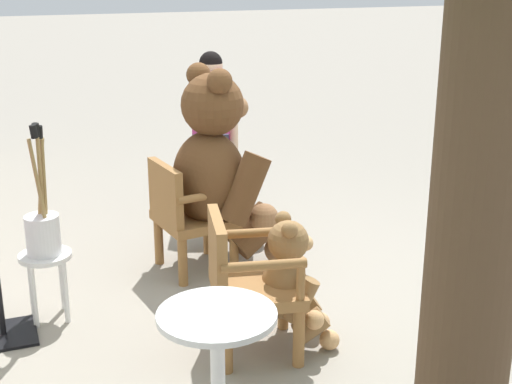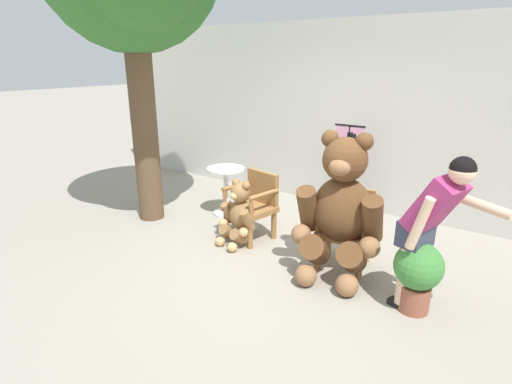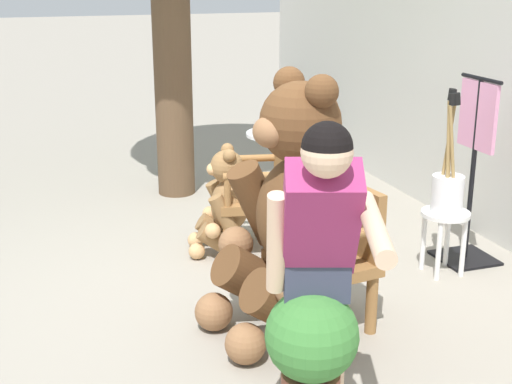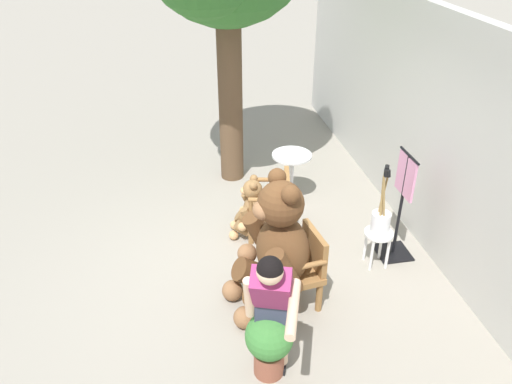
{
  "view_description": "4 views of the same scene",
  "coord_description": "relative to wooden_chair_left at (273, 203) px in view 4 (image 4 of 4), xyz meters",
  "views": [
    {
      "loc": [
        -4.24,
        1.86,
        2.25
      ],
      "look_at": [
        0.26,
        0.12,
        0.69
      ],
      "focal_mm": 50.0,
      "sensor_mm": 36.0,
      "label": 1
    },
    {
      "loc": [
        2.13,
        -3.45,
        2.23
      ],
      "look_at": [
        -0.37,
        0.2,
        0.76
      ],
      "focal_mm": 28.0,
      "sensor_mm": 36.0,
      "label": 2
    },
    {
      "loc": [
        4.23,
        -1.17,
        2.08
      ],
      "look_at": [
        -0.07,
        0.3,
        0.65
      ],
      "focal_mm": 50.0,
      "sensor_mm": 36.0,
      "label": 3
    },
    {
      "loc": [
        4.6,
        -0.67,
        3.81
      ],
      "look_at": [
        -0.21,
        0.23,
        0.91
      ],
      "focal_mm": 35.0,
      "sensor_mm": 36.0,
      "label": 4
    }
  ],
  "objects": [
    {
      "name": "round_side_table",
      "position": [
        -0.8,
        0.44,
        -0.01
      ],
      "size": [
        0.56,
        0.56,
        0.72
      ],
      "color": "silver",
      "rests_on": "ground"
    },
    {
      "name": "potted_plant",
      "position": [
        2.17,
        -0.5,
        -0.07
      ],
      "size": [
        0.44,
        0.44,
        0.68
      ],
      "color": "brown",
      "rests_on": "ground"
    },
    {
      "name": "person_visitor",
      "position": [
        2.21,
        -0.5,
        0.44
      ],
      "size": [
        0.86,
        0.48,
        1.52
      ],
      "color": "black",
      "rests_on": "ground"
    },
    {
      "name": "ground_plane",
      "position": [
        0.63,
        -0.53,
        -0.46
      ],
      "size": [
        60.0,
        60.0,
        0.0
      ],
      "primitive_type": "plane",
      "color": "gray"
    },
    {
      "name": "wooden_chair_left",
      "position": [
        0.0,
        0.0,
        0.0
      ],
      "size": [
        0.66,
        0.62,
        0.86
      ],
      "color": "olive",
      "rests_on": "ground"
    },
    {
      "name": "white_stool",
      "position": [
        0.85,
        1.07,
        -0.11
      ],
      "size": [
        0.34,
        0.34,
        0.46
      ],
      "color": "white",
      "rests_on": "ground"
    },
    {
      "name": "teddy_bear_small",
      "position": [
        -0.02,
        -0.28,
        -0.05
      ],
      "size": [
        0.52,
        0.52,
        0.83
      ],
      "color": "olive",
      "rests_on": "ground"
    },
    {
      "name": "back_wall",
      "position": [
        0.63,
        1.87,
        0.94
      ],
      "size": [
        10.0,
        0.16,
        2.8
      ],
      "primitive_type": "cube",
      "color": "beige",
      "rests_on": "ground"
    },
    {
      "name": "brush_bucket",
      "position": [
        0.85,
        1.07,
        0.19
      ],
      "size": [
        0.22,
        0.22,
        0.86
      ],
      "color": "white",
      "rests_on": "white_stool"
    },
    {
      "name": "clothing_display_stand",
      "position": [
        0.7,
        1.38,
        0.26
      ],
      "size": [
        0.44,
        0.4,
        1.36
      ],
      "color": "black",
      "rests_on": "ground"
    },
    {
      "name": "teddy_bear_large",
      "position": [
        1.29,
        -0.26,
        0.3
      ],
      "size": [
        0.95,
        0.94,
        1.55
      ],
      "color": "brown",
      "rests_on": "ground"
    },
    {
      "name": "wooden_chair_right",
      "position": [
        1.27,
        0.0,
        0.0
      ],
      "size": [
        0.63,
        0.6,
        0.86
      ],
      "color": "olive",
      "rests_on": "ground"
    }
  ]
}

